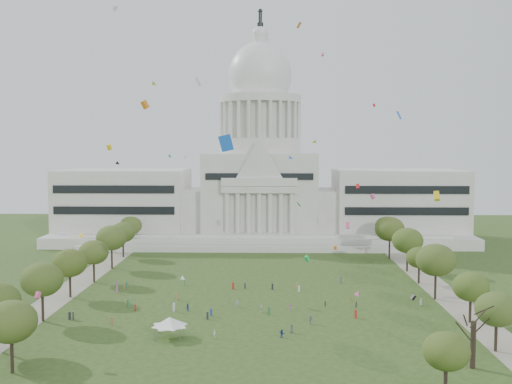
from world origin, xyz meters
The scene contains 34 objects.
ground centered at (0.00, 0.00, 0.00)m, with size 400.00×400.00×0.00m, color #2D431B.
capitol centered at (0.00, 113.59, 22.30)m, with size 160.00×64.50×91.30m.
path_left centered at (-48.00, 30.00, 0.02)m, with size 8.00×160.00×0.04m, color gray.
path_right centered at (48.00, 30.00, 0.02)m, with size 8.00×160.00×0.04m, color gray.
row_tree_r_0 centered at (44.94, -19.59, 7.75)m, with size 7.67×7.67×10.91m.
row_tree_l_1 centered at (-44.07, -2.96, 8.95)m, with size 8.86×8.86×12.59m.
row_tree_r_1 centered at (46.22, -1.75, 7.66)m, with size 7.58×7.58×10.78m.
row_tree_l_2 centered at (-45.04, 17.30, 8.51)m, with size 8.42×8.42×11.97m.
row_tree_r_2 centered at (44.17, 17.44, 9.66)m, with size 9.55×9.55×13.58m.
row_tree_l_3 centered at (-44.09, 33.92, 8.21)m, with size 8.12×8.12×11.55m.
row_tree_r_3 centered at (44.40, 34.48, 7.08)m, with size 7.01×7.01×9.98m.
row_tree_l_4 centered at (-44.08, 52.42, 9.39)m, with size 9.29×9.29×13.21m.
row_tree_r_4 centered at (44.76, 50.04, 9.29)m, with size 9.19×9.19×13.06m.
row_tree_l_5 centered at (-45.22, 71.01, 8.42)m, with size 8.33×8.33×11.85m.
row_tree_r_5 centered at (43.49, 70.19, 9.93)m, with size 9.82×9.82×13.96m.
row_tree_l_6 centered at (-46.87, 89.14, 8.27)m, with size 8.19×8.19×11.64m.
row_tree_r_6 centered at (45.96, 88.13, 8.51)m, with size 8.42×8.42×11.97m.
near_tree_0 centered at (-38.00, -32.00, 8.56)m, with size 8.47×8.47×12.04m.
near_tree_1 centered at (30.00, -40.00, 7.00)m, with size 6.93×6.93×9.86m.
big_bare_tree centered at (38.00, -28.00, 8.67)m, with size 6.00×5.00×12.80m.
event_tent centered at (-15.40, -12.98, 3.15)m, with size 9.49×9.49×4.06m.
person_0 centered at (39.34, 11.69, 0.83)m, with size 0.81×0.52×1.65m, color silver.
person_2 centered at (23.94, 8.92, 0.78)m, with size 0.76×0.47×1.56m, color #4C4C51.
person_3 centered at (8.67, 6.82, 0.75)m, with size 0.97×0.50×1.51m, color #994C8C.
person_4 centered at (2.15, 5.36, 0.89)m, with size 1.05×0.57×1.79m, color silver.
person_5 centered at (-3.49, 8.99, 0.89)m, with size 1.65×0.65×1.78m, color silver.
person_6 centered at (8.43, -9.54, 0.85)m, with size 0.83×0.54×1.71m, color #4C4C51.
person_7 centered at (-6.64, -13.11, 0.75)m, with size 0.55×0.40×1.50m, color silver.
person_8 centered at (-14.48, 5.51, 0.87)m, with size 0.85×0.52×1.74m, color navy.
person_9 centered at (12.62, -3.56, 0.95)m, with size 1.22×0.63×1.89m, color #4C4C51.
person_10 centered at (16.87, 9.81, 0.74)m, with size 0.87×0.47×1.48m, color #33723F.
person_11 centered at (6.40, -12.70, 0.81)m, with size 1.51×0.60×1.63m, color navy.
distant_crowd centered at (-13.82, 14.35, 0.85)m, with size 62.64×40.56×1.90m.
kite_swarm centered at (2.13, 9.75, 29.97)m, with size 84.71×103.00×60.46m.
Camera 1 is at (4.19, -126.31, 36.88)m, focal length 42.00 mm.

